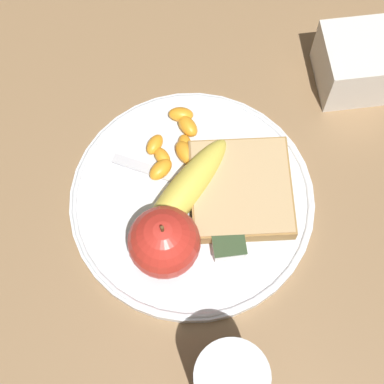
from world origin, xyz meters
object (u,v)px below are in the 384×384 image
at_px(fork, 191,183).
at_px(jam_packet, 228,240).
at_px(condiment_caddy, 355,63).
at_px(bread_slice, 242,193).
at_px(apple, 164,242).
at_px(juice_glass, 229,384).
at_px(plate, 192,200).
at_px(banana, 182,199).

height_order(fork, jam_packet, jam_packet).
height_order(jam_packet, condiment_caddy, condiment_caddy).
bearing_deg(bread_slice, apple, -58.91).
height_order(bread_slice, fork, bread_slice).
distance_m(juice_glass, bread_slice, 0.22).
distance_m(jam_packet, condiment_caddy, 0.27).
height_order(plate, fork, fork).
bearing_deg(banana, jam_packet, 41.08).
xyz_separation_m(juice_glass, bread_slice, (-0.21, 0.05, -0.03)).
relative_size(juice_glass, jam_packet, 2.59).
bearing_deg(fork, plate, -65.49).
relative_size(juice_glass, apple, 1.32).
xyz_separation_m(plate, jam_packet, (0.06, 0.03, 0.01)).
distance_m(juice_glass, apple, 0.16).
bearing_deg(fork, condiment_caddy, 56.18).
bearing_deg(condiment_caddy, bread_slice, -47.95).
distance_m(juice_glass, banana, 0.21).
bearing_deg(plate, fork, 177.79).
relative_size(fork, jam_packet, 3.49).
bearing_deg(banana, bread_slice, 91.63).
bearing_deg(condiment_caddy, apple, -51.60).
height_order(fork, condiment_caddy, condiment_caddy).
bearing_deg(plate, condiment_caddy, 122.95).
relative_size(plate, juice_glass, 2.47).
bearing_deg(condiment_caddy, banana, -57.26).
height_order(plate, jam_packet, jam_packet).
bearing_deg(jam_packet, fork, -157.48).
relative_size(plate, bread_slice, 2.20).
xyz_separation_m(banana, bread_slice, (-0.00, 0.07, -0.01)).
relative_size(juice_glass, banana, 0.78).
bearing_deg(apple, plate, 148.53).
relative_size(plate, condiment_caddy, 3.32).
bearing_deg(apple, banana, 155.12).
bearing_deg(banana, juice_glass, 5.85).
bearing_deg(fork, jam_packet, -40.76).
xyz_separation_m(plate, fork, (-0.02, 0.00, 0.01)).
bearing_deg(banana, apple, -24.88).
bearing_deg(plate, juice_glass, 2.39).
relative_size(fork, condiment_caddy, 1.81).
relative_size(bread_slice, jam_packet, 2.92).
height_order(juice_glass, fork, juice_glass).
bearing_deg(bread_slice, plate, -94.82).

